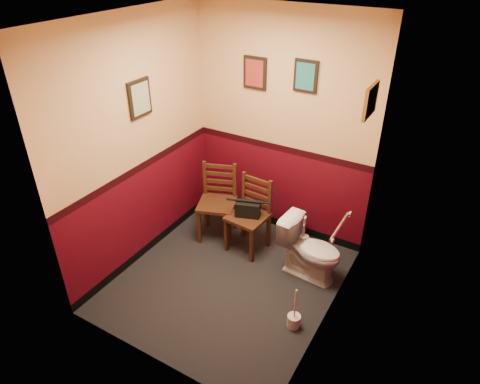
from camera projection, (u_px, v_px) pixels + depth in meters
name	position (u px, v px, depth m)	size (l,w,h in m)	color
floor	(229.00, 280.00, 4.70)	(2.20, 2.40, 0.00)	black
ceiling	(224.00, 19.00, 3.32)	(2.20, 2.40, 0.00)	silver
wall_back	(282.00, 129.00, 4.90)	(2.20, 2.70, 0.00)	#4E0714
wall_front	(140.00, 239.00, 3.12)	(2.20, 2.70, 0.00)	#4E0714
wall_left	(138.00, 147.00, 4.48)	(2.40, 2.70, 0.00)	#4E0714
wall_right	(340.00, 204.00, 3.54)	(2.40, 2.70, 0.00)	#4E0714
grab_bar	(340.00, 227.00, 3.94)	(0.05, 0.56, 0.06)	silver
framed_print_back_a	(255.00, 73.00, 4.73)	(0.28, 0.04, 0.36)	black
framed_print_back_b	(306.00, 76.00, 4.44)	(0.26, 0.04, 0.34)	black
framed_print_left	(140.00, 98.00, 4.29)	(0.04, 0.30, 0.38)	black
framed_print_right	(370.00, 101.00, 3.63)	(0.04, 0.34, 0.28)	olive
toilet	(311.00, 250.00, 4.62)	(0.39, 0.69, 0.68)	white
toilet_brush	(294.00, 320.00, 4.11)	(0.13, 0.13, 0.47)	silver
chair_left	(218.00, 202.00, 5.21)	(0.56, 0.56, 0.93)	#482615
chair_right	(250.00, 215.00, 4.99)	(0.46, 0.46, 0.90)	#482615
handbag	(248.00, 209.00, 4.90)	(0.31, 0.23, 0.21)	black
tp_stack	(301.00, 231.00, 5.23)	(0.20, 0.12, 0.36)	silver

